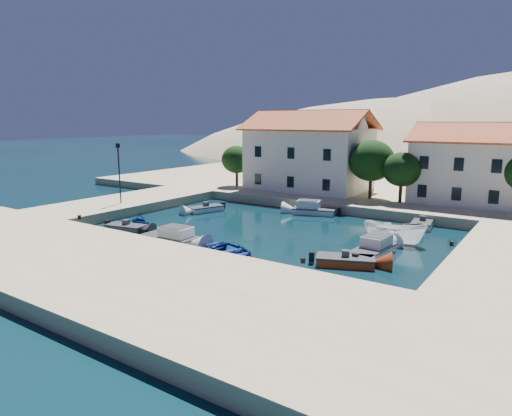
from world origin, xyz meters
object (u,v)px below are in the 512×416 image
Objects in this scene: cabin_cruiser_south at (170,237)px; rowboat_south at (231,258)px; building_mid at (467,162)px; lamppost at (119,167)px; cabin_cruiser_east at (372,250)px; boat_east at (393,243)px; building_left at (309,150)px.

rowboat_south is at bearing -5.58° from cabin_cruiser_south.
building_mid is 36.21m from lamppost.
rowboat_south is at bearing -18.03° from lamppost.
cabin_cruiser_east is (14.43, 5.67, 0.00)m from cabin_cruiser_south.
cabin_cruiser_south is (12.93, -5.87, -4.28)m from lamppost.
lamppost is at bearing 94.94° from rowboat_south.
rowboat_south is at bearing 130.88° from cabin_cruiser_east.
boat_east is at bearing -15.62° from rowboat_south.
building_mid is (18.00, 1.00, -0.71)m from building_left.
building_mid is at bearing 35.45° from lamppost.
building_left is at bearing 42.27° from cabin_cruiser_east.
cabin_cruiser_south is 0.95× the size of boat_east.
lamppost is at bearing 153.58° from cabin_cruiser_south.
building_left is 2.95× the size of boat_east.
building_mid is 29.59m from rowboat_south.
building_left is 23.32m from boat_east.
cabin_cruiser_south is at bearing 109.39° from rowboat_south.
building_mid reaches higher than lamppost.
building_mid is at bearing 3.18° from building_left.
lamppost reaches higher than rowboat_south.
cabin_cruiser_east is at bearing -95.78° from building_mid.
building_left is at bearing 60.10° from lamppost.
cabin_cruiser_east is 0.95× the size of boat_east.
cabin_cruiser_south is 17.68m from boat_east.
cabin_cruiser_south is (1.43, -25.87, -5.46)m from building_left.
rowboat_south is 10.14m from cabin_cruiser_east.
rowboat_south is (7.73, -26.26, -5.94)m from building_left.
lamppost is 28.22m from boat_east.
lamppost reaches higher than boat_east.
cabin_cruiser_south is 15.50m from cabin_cruiser_east.
lamppost is (-29.50, -21.00, -0.47)m from building_mid.
cabin_cruiser_south is (-16.57, -26.87, -4.75)m from building_mid.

